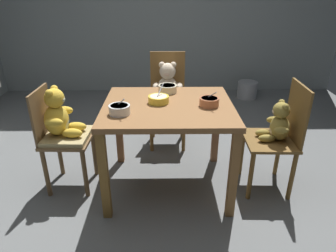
# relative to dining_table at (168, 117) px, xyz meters

# --- Properties ---
(ground_plane) EXTENTS (5.20, 5.20, 0.04)m
(ground_plane) POSITION_rel_dining_table_xyz_m (0.00, 0.00, -0.65)
(ground_plane) COLOR slate
(dining_table) EXTENTS (0.97, 0.85, 0.73)m
(dining_table) POSITION_rel_dining_table_xyz_m (0.00, 0.00, 0.00)
(dining_table) COLOR brown
(dining_table) RESTS_ON ground_plane
(teddy_chair_near_left) EXTENTS (0.38, 0.38, 0.86)m
(teddy_chair_near_left) POSITION_rel_dining_table_xyz_m (-0.84, 0.02, -0.07)
(teddy_chair_near_left) COLOR brown
(teddy_chair_near_left) RESTS_ON ground_plane
(teddy_chair_near_right) EXTENTS (0.39, 0.42, 0.89)m
(teddy_chair_near_right) POSITION_rel_dining_table_xyz_m (0.85, -0.03, -0.11)
(teddy_chair_near_right) COLOR brown
(teddy_chair_near_right) RESTS_ON ground_plane
(teddy_chair_far_center) EXTENTS (0.39, 0.38, 0.94)m
(teddy_chair_far_center) POSITION_rel_dining_table_xyz_m (0.01, 0.78, -0.06)
(teddy_chair_far_center) COLOR brown
(teddy_chair_far_center) RESTS_ON ground_plane
(porridge_bowl_white_near_left) EXTENTS (0.15, 0.15, 0.14)m
(porridge_bowl_white_near_left) POSITION_rel_dining_table_xyz_m (-0.34, -0.18, 0.14)
(porridge_bowl_white_near_left) COLOR silver
(porridge_bowl_white_near_left) RESTS_ON dining_table
(porridge_bowl_terracotta_near_right) EXTENTS (0.15, 0.15, 0.13)m
(porridge_bowl_terracotta_near_right) POSITION_rel_dining_table_xyz_m (0.30, -0.04, 0.13)
(porridge_bowl_terracotta_near_right) COLOR #B46A46
(porridge_bowl_terracotta_near_right) RESTS_ON dining_table
(porridge_bowl_cream_far_center) EXTENTS (0.15, 0.15, 0.06)m
(porridge_bowl_cream_far_center) POSITION_rel_dining_table_xyz_m (-0.00, 0.28, 0.13)
(porridge_bowl_cream_far_center) COLOR beige
(porridge_bowl_cream_far_center) RESTS_ON dining_table
(porridge_bowl_yellow_center) EXTENTS (0.16, 0.16, 0.13)m
(porridge_bowl_yellow_center) POSITION_rel_dining_table_xyz_m (-0.07, 0.03, 0.13)
(porridge_bowl_yellow_center) COLOR yellow
(porridge_bowl_yellow_center) RESTS_ON dining_table
(metal_pail) EXTENTS (0.29, 0.29, 0.25)m
(metal_pail) POSITION_rel_dining_table_xyz_m (1.20, 2.15, -0.50)
(metal_pail) COLOR #93969B
(metal_pail) RESTS_ON ground_plane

